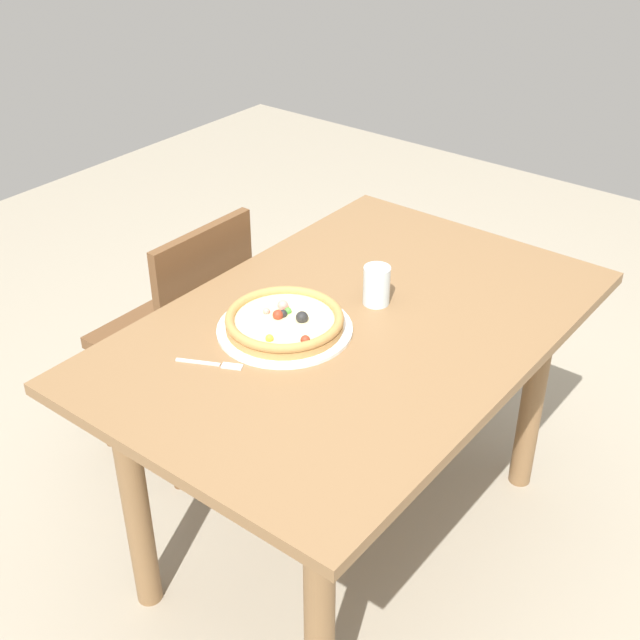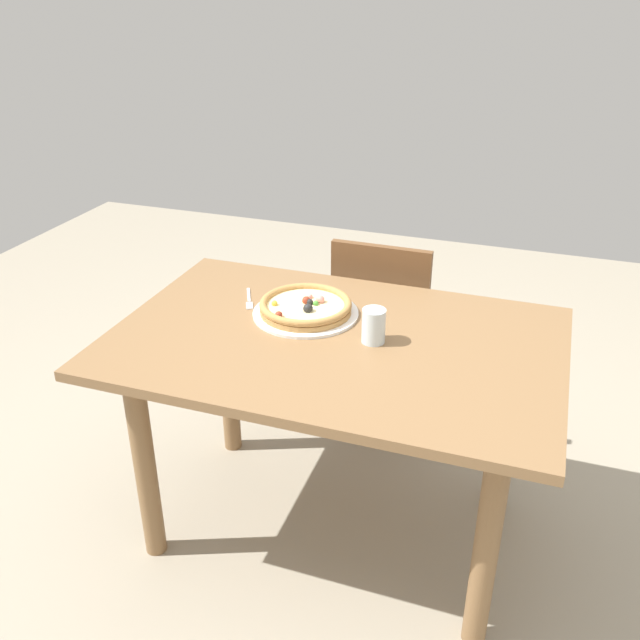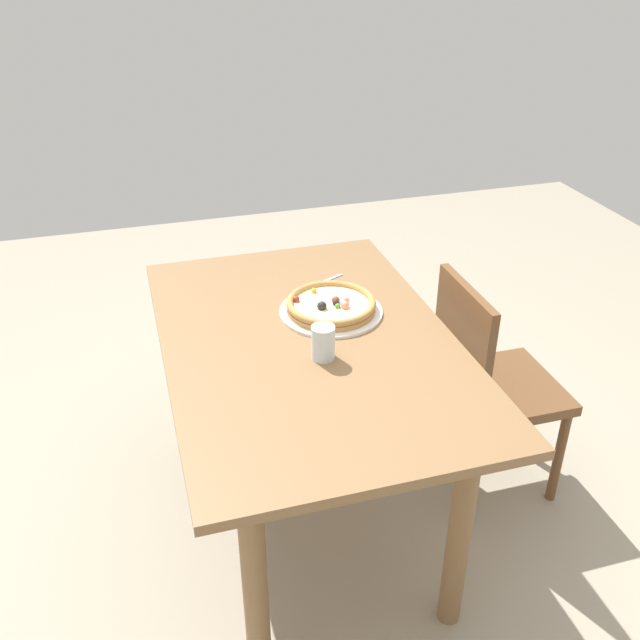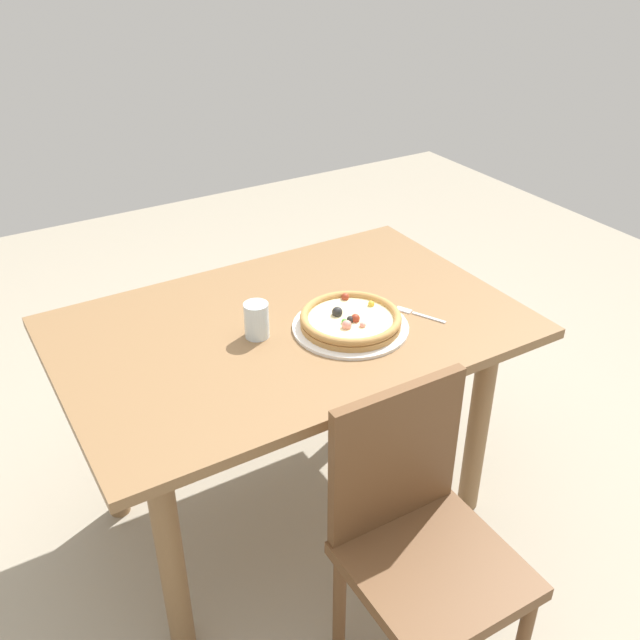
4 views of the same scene
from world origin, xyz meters
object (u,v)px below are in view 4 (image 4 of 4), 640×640
(dining_table, at_px, (291,356))
(chair_near, at_px, (420,538))
(pizza, at_px, (351,319))
(plate, at_px, (350,327))
(drinking_glass, at_px, (257,320))
(fork, at_px, (416,314))

(dining_table, bearing_deg, chair_near, -89.94)
(pizza, bearing_deg, dining_table, 139.93)
(dining_table, relative_size, plate, 3.96)
(chair_near, height_order, plate, chair_near)
(drinking_glass, bearing_deg, pizza, -22.11)
(chair_near, bearing_deg, drinking_glass, -79.28)
(plate, bearing_deg, chair_near, -104.32)
(chair_near, relative_size, plate, 2.50)
(chair_near, relative_size, pizza, 2.87)
(chair_near, distance_m, fork, 0.69)
(chair_near, bearing_deg, plate, -103.77)
(plate, distance_m, drinking_glass, 0.28)
(chair_near, xyz_separation_m, fork, (0.36, 0.51, 0.29))
(fork, distance_m, drinking_glass, 0.50)
(pizza, bearing_deg, chair_near, -104.31)
(dining_table, height_order, fork, fork)
(chair_near, height_order, drinking_glass, drinking_glass)
(pizza, relative_size, fork, 1.94)
(drinking_glass, bearing_deg, dining_table, 6.76)
(plate, bearing_deg, drinking_glass, 157.84)
(fork, bearing_deg, pizza, 54.67)
(dining_table, relative_size, drinking_glass, 12.77)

